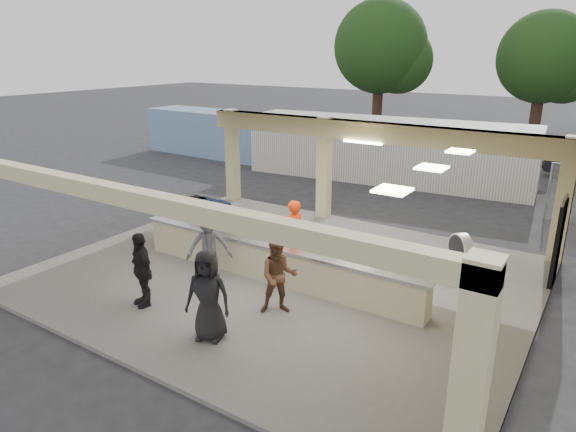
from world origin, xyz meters
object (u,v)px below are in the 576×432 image
Objects in this scene: passenger_a at (279,276)px; container_blue at (221,134)px; passenger_b at (141,269)px; passenger_c at (209,246)px; passenger_d at (208,295)px; drum_fan at (461,248)px; baggage_counter at (273,262)px; luggage_cart at (210,220)px; container_white at (386,150)px; baggage_handler at (293,235)px.

container_blue reaches higher than passenger_a.
passenger_b is 0.97× the size of passenger_c.
passenger_d reaches higher than passenger_a.
container_blue reaches higher than passenger_b.
drum_fan is 6.69m from passenger_c.
baggage_counter is at bearing -93.58° from drum_fan.
container_white is (1.04, 10.66, 0.49)m from luggage_cart.
container_blue is (-11.75, 11.07, 0.17)m from baggage_handler.
container_blue reaches higher than baggage_handler.
passenger_b is 17.71m from container_blue.
baggage_handler is at bearing -41.28° from container_blue.
passenger_b is (-5.42, -6.22, 0.39)m from drum_fan.
container_blue is (-12.77, 13.23, 0.26)m from passenger_a.
passenger_c is 0.14× the size of container_white.
container_white is at bearing -145.79° from baggage_handler.
container_white reaches higher than baggage_handler.
passenger_b is 0.92× the size of passenger_d.
drum_fan is 0.52× the size of passenger_b.
luggage_cart is at bearing -69.18° from baggage_handler.
baggage_handler reaches higher than baggage_counter.
baggage_handler is 0.20× the size of container_blue.
passenger_b reaches higher than baggage_counter.
passenger_a is at bearing -82.25° from container_white.
luggage_cart is 13.98m from container_blue.
baggage_counter is at bearing 79.57° from passenger_d.
passenger_c is at bearing 111.29° from passenger_d.
passenger_a is at bearing -53.13° from passenger_c.
container_blue reaches higher than luggage_cart.
baggage_counter is at bearing -10.84° from passenger_c.
baggage_counter is at bearing 78.27° from passenger_b.
passenger_d is 0.20× the size of container_blue.
container_white is at bearing 111.81° from passenger_b.
baggage_handler is 1.01× the size of passenger_d.
passenger_c reaches higher than passenger_b.
luggage_cart reaches higher than drum_fan.
passenger_a is 2.46m from passenger_c.
baggage_handler reaches higher than passenger_a.
luggage_cart is at bearing 111.23° from passenger_d.
container_blue reaches higher than passenger_d.
passenger_d is (-0.56, -1.65, 0.08)m from passenger_a.
container_blue is (-11.72, 11.93, 0.63)m from baggage_counter.
luggage_cart is 3.02m from baggage_handler.
passenger_c is (-2.41, 0.46, 0.04)m from passenger_a.
passenger_d is at bearing -48.65° from container_blue.
passenger_b is at bearing -2.46° from baggage_handler.
drum_fan is 9.94m from container_white.
passenger_b is at bearing 153.49° from passenger_d.
container_white is 1.35× the size of container_blue.
luggage_cart is 1.50× the size of passenger_b.
passenger_c reaches higher than passenger_a.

